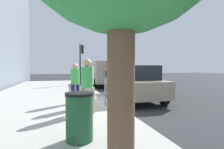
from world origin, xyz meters
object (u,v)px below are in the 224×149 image
object	(u,v)px
pedestrian_bystander	(87,81)
parked_van_far	(103,72)
pedestrian_at_meter	(89,79)
parking_officer	(75,80)
parking_meter	(105,80)
trash_bin	(79,116)
traffic_signal	(81,57)
parked_sedan_near	(134,83)

from	to	relation	value
pedestrian_bystander	parked_van_far	xyz separation A→B (m)	(9.87, -2.71, 0.03)
pedestrian_at_meter	parked_van_far	size ratio (longest dim) A/B	0.35
parking_officer	parked_van_far	size ratio (longest dim) A/B	0.33
parking_meter	trash_bin	size ratio (longest dim) A/B	1.40
parking_meter	traffic_signal	bearing A→B (deg)	-0.14
parked_van_far	pedestrian_bystander	bearing A→B (deg)	164.64
pedestrian_bystander	parked_van_far	size ratio (longest dim) A/B	0.35
parking_meter	parked_sedan_near	world-z (taller)	parked_sedan_near
parked_sedan_near	traffic_signal	bearing A→B (deg)	12.92
parking_meter	pedestrian_at_meter	world-z (taller)	pedestrian_at_meter
pedestrian_bystander	traffic_signal	world-z (taller)	traffic_signal
traffic_signal	pedestrian_bystander	bearing A→B (deg)	175.22
pedestrian_bystander	parked_sedan_near	distance (m)	3.66
pedestrian_at_meter	pedestrian_bystander	distance (m)	1.02
parked_van_far	parked_sedan_near	bearing A→B (deg)	179.99
pedestrian_at_meter	trash_bin	bearing A→B (deg)	-82.69
pedestrian_at_meter	parking_officer	distance (m)	0.92
parked_sedan_near	traffic_signal	world-z (taller)	traffic_signal
traffic_signal	trash_bin	bearing A→B (deg)	173.98
pedestrian_bystander	parked_sedan_near	xyz separation A→B (m)	(2.44, -2.71, -0.33)
parking_officer	traffic_signal	bearing A→B (deg)	119.26
parking_meter	parked_sedan_near	distance (m)	2.39
parked_sedan_near	parked_van_far	bearing A→B (deg)	-0.01
pedestrian_bystander	traffic_signal	distance (m)	10.57
parking_meter	parked_van_far	distance (m)	9.10
pedestrian_at_meter	parking_officer	size ratio (longest dim) A/B	1.07
parked_van_far	traffic_signal	bearing A→B (deg)	72.62
traffic_signal	parked_sedan_near	bearing A→B (deg)	-167.08
pedestrian_at_meter	parking_officer	bearing A→B (deg)	138.33
pedestrian_bystander	parked_sedan_near	bearing A→B (deg)	-14.65
parked_van_far	trash_bin	xyz separation A→B (m)	(-12.11, 3.17, -0.60)
parking_officer	traffic_signal	size ratio (longest dim) A/B	0.47
parking_meter	parked_van_far	xyz separation A→B (m)	(8.91, -1.86, 0.09)
pedestrian_at_meter	parked_sedan_near	size ratio (longest dim) A/B	0.41
parking_officer	traffic_signal	xyz separation A→B (m)	(8.65, -1.14, 1.43)
pedestrian_bystander	parked_van_far	world-z (taller)	parked_van_far
pedestrian_bystander	parked_van_far	distance (m)	10.24
pedestrian_at_meter	trash_bin	xyz separation A→B (m)	(-3.24, 0.65, -0.58)
pedestrian_bystander	trash_bin	distance (m)	2.36
parking_officer	parking_meter	bearing A→B (deg)	0.02
parked_van_far	parking_meter	bearing A→B (deg)	168.21
parking_officer	pedestrian_at_meter	bearing A→B (deg)	-23.56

